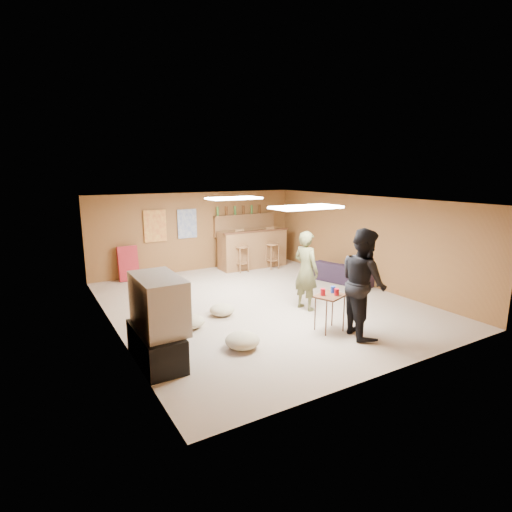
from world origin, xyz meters
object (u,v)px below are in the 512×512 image
tv_body (158,303)px  person_olive (306,271)px  bar_counter (253,249)px  sofa (343,272)px  person_black (363,283)px  tray_table (329,313)px

tv_body → person_olive: (3.26, 0.73, -0.09)m
bar_counter → sofa: size_ratio=1.17×
tv_body → bar_counter: bearing=47.0°
tv_body → person_black: size_ratio=0.59×
sofa → tray_table: (-2.43, -2.31, 0.08)m
person_black → tray_table: (-0.36, 0.41, -0.60)m
person_black → tray_table: size_ratio=2.83×
tv_body → tray_table: tv_body is taller
tv_body → bar_counter: 6.09m
person_black → tray_table: 0.81m
bar_counter → tray_table: 5.01m
person_black → sofa: 3.48m
person_black → tray_table: bearing=59.8°
sofa → person_black: bearing=125.4°
person_olive → person_black: (0.03, -1.54, 0.12)m
tv_body → sofa: tv_body is taller
bar_counter → tray_table: bar_counter is taller
tv_body → sofa: size_ratio=0.64×
person_black → bar_counter: bearing=8.6°
tv_body → person_olive: person_olive is taller
tv_body → tray_table: 3.00m
person_olive → tray_table: bearing=152.2°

